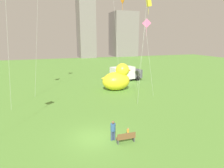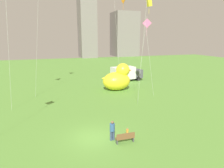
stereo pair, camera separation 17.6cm
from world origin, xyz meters
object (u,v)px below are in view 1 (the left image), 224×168
at_px(person_child, 128,132).
at_px(kite_yellow, 149,3).
at_px(box_truck, 125,74).
at_px(kite_orange, 122,5).
at_px(park_bench, 126,137).
at_px(person_adult, 113,130).
at_px(giant_inflatable_duck, 117,79).
at_px(kite_pink, 147,26).

height_order(person_child, kite_yellow, kite_yellow).
relative_size(box_truck, kite_orange, 0.41).
height_order(box_truck, kite_orange, kite_orange).
bearing_deg(park_bench, person_adult, 138.69).
xyz_separation_m(person_adult, giant_inflatable_duck, (6.00, 15.51, 0.91)).
bearing_deg(park_bench, kite_yellow, 57.28).
bearing_deg(box_truck, kite_orange, 113.30).
bearing_deg(person_child, giant_inflatable_duck, 73.37).
relative_size(box_truck, kite_pink, 0.60).
relative_size(person_child, kite_yellow, 0.06).
bearing_deg(person_adult, kite_pink, 51.91).
bearing_deg(kite_orange, person_adult, -112.72).
bearing_deg(person_child, kite_yellow, 57.24).
bearing_deg(giant_inflatable_duck, kite_pink, -56.32).
bearing_deg(kite_pink, park_bench, -123.52).
distance_m(person_adult, box_truck, 23.86).
bearing_deg(box_truck, giant_inflatable_duck, -123.13).
bearing_deg(person_adult, giant_inflatable_duck, 68.84).
height_order(person_adult, kite_orange, kite_orange).
bearing_deg(person_adult, kite_yellow, 53.74).
relative_size(person_adult, person_child, 2.02).
distance_m(person_adult, kite_orange, 28.12).
relative_size(kite_pink, kite_orange, 0.69).
xyz_separation_m(giant_inflatable_duck, kite_orange, (3.53, 7.26, 12.56)).
height_order(person_adult, person_child, person_adult).
distance_m(box_truck, kite_yellow, 13.96).
height_order(person_adult, giant_inflatable_duck, giant_inflatable_duck).
bearing_deg(kite_yellow, giant_inflatable_duck, 172.51).
relative_size(park_bench, kite_orange, 0.10).
bearing_deg(park_bench, giant_inflatable_duck, 72.47).
distance_m(giant_inflatable_duck, box_truck, 7.35).
height_order(box_truck, kite_pink, kite_pink).
xyz_separation_m(person_adult, person_child, (1.40, 0.10, -0.48)).
height_order(giant_inflatable_duck, kite_pink, kite_pink).
distance_m(person_adult, kite_yellow, 22.37).
bearing_deg(kite_yellow, person_child, -122.76).
bearing_deg(box_truck, kite_yellow, -82.53).
xyz_separation_m(park_bench, kite_orange, (8.67, 23.53, 13.95)).
bearing_deg(park_bench, kite_pink, 56.48).
bearing_deg(giant_inflatable_duck, kite_yellow, -7.49).
height_order(person_child, kite_orange, kite_orange).
xyz_separation_m(person_adult, kite_orange, (9.53, 22.77, 13.47)).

